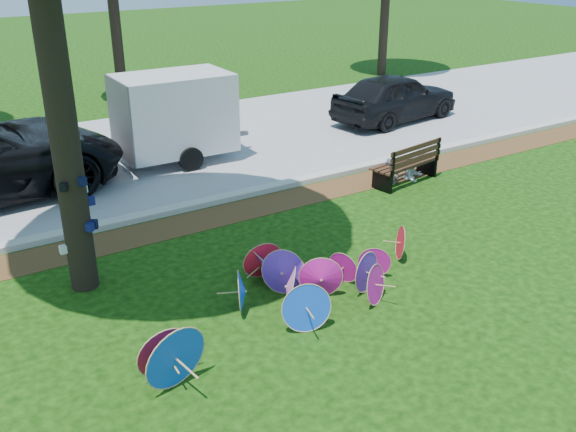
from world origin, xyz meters
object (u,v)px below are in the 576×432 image
Objects in this scene: cargo_trailer at (175,113)px; person_right at (414,154)px; park_bench at (404,162)px; dark_pickup at (395,97)px; person_left at (392,160)px; parasol_pile at (283,292)px.

cargo_trailer is 2.28× the size of person_right.
cargo_trailer is at bearing 122.63° from park_bench.
person_left is at bearing 130.96° from dark_pickup.
parasol_pile is 6.10m from person_left.
parasol_pile is at bearing 123.57° from dark_pickup.
dark_pickup is at bearing 54.43° from person_left.
person_right is (0.70, 0.00, 0.01)m from person_left.
person_right is at bearing 136.64° from dark_pickup.
cargo_trailer is (-7.30, -0.04, 0.51)m from dark_pickup.
dark_pickup is at bearing 1.61° from cargo_trailer.
cargo_trailer is at bearing 136.09° from person_left.
person_left is (-3.81, -4.24, -0.15)m from dark_pickup.
park_bench is at bearing 134.01° from dark_pickup.
dark_pickup is 5.52m from park_bench.
dark_pickup is 5.26m from person_right.
person_left is 0.98× the size of person_right.
park_bench reaches higher than parasol_pile.
parasol_pile is 11.71m from dark_pickup.
parasol_pile is 1.27× the size of dark_pickup.
person_left is 0.70m from person_right.
parasol_pile is at bearing -139.87° from person_left.
park_bench is (3.84, -4.25, -0.78)m from cargo_trailer.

